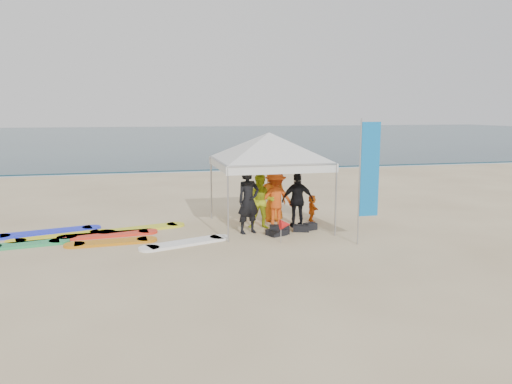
{
  "coord_description": "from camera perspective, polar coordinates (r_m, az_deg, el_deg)",
  "views": [
    {
      "loc": [
        -3.57,
        -11.08,
        3.49
      ],
      "look_at": [
        -0.3,
        2.6,
        1.2
      ],
      "focal_mm": 35.0,
      "sensor_mm": 36.0,
      "label": 1
    }
  ],
  "objects": [
    {
      "name": "canopy_tent",
      "position": [
        14.9,
        1.52,
        6.78
      ],
      "size": [
        4.34,
        4.34,
        3.27
      ],
      "color": "#A5A5A8",
      "rests_on": "ground"
    },
    {
      "name": "marker_pennant",
      "position": [
        13.34,
        3.36,
        -3.74
      ],
      "size": [
        0.28,
        0.28,
        0.64
      ],
      "color": "#A5A5A8",
      "rests_on": "ground"
    },
    {
      "name": "shoreline_foam",
      "position": [
        29.71,
        -6.44,
        2.44
      ],
      "size": [
        160.0,
        1.2,
        0.01
      ],
      "primitive_type": "cube",
      "color": "silver",
      "rests_on": "ground"
    },
    {
      "name": "person_orange_b",
      "position": [
        15.86,
        1.94,
        -0.36
      ],
      "size": [
        0.91,
        0.69,
        1.69
      ],
      "primitive_type": "imported",
      "rotation": [
        0.0,
        0.0,
        2.94
      ],
      "color": "orange",
      "rests_on": "ground"
    },
    {
      "name": "person_black_b",
      "position": [
        15.09,
        4.78,
        -0.94
      ],
      "size": [
        1.0,
        0.46,
        1.66
      ],
      "primitive_type": "imported",
      "rotation": [
        0.0,
        0.0,
        3.08
      ],
      "color": "black",
      "rests_on": "ground"
    },
    {
      "name": "person_yellow",
      "position": [
        14.88,
        0.61,
        -1.08
      ],
      "size": [
        0.93,
        0.81,
        1.64
      ],
      "primitive_type": "imported",
      "rotation": [
        0.0,
        0.0,
        -0.26
      ],
      "color": "#ADBD1A",
      "rests_on": "ground"
    },
    {
      "name": "ocean",
      "position": [
        71.26,
        -10.61,
        6.31
      ],
      "size": [
        160.0,
        84.0,
        0.08
      ],
      "primitive_type": "cube",
      "color": "#0C2633",
      "rests_on": "ground"
    },
    {
      "name": "person_black_a",
      "position": [
        14.28,
        -0.87,
        -1.02
      ],
      "size": [
        0.8,
        0.64,
        1.89
      ],
      "primitive_type": "imported",
      "rotation": [
        0.0,
        0.0,
        0.32
      ],
      "color": "black",
      "rests_on": "ground"
    },
    {
      "name": "feather_flag",
      "position": [
        13.29,
        12.75,
        2.34
      ],
      "size": [
        0.56,
        0.04,
        3.31
      ],
      "color": "#A5A5A8",
      "rests_on": "ground"
    },
    {
      "name": "ground",
      "position": [
        12.16,
        4.26,
        -7.46
      ],
      "size": [
        120.0,
        120.0,
        0.0
      ],
      "primitive_type": "plane",
      "color": "beige",
      "rests_on": "ground"
    },
    {
      "name": "person_orange_a",
      "position": [
        15.13,
        2.25,
        -0.78
      ],
      "size": [
        1.18,
        0.77,
        1.72
      ],
      "primitive_type": "imported",
      "rotation": [
        0.0,
        0.0,
        3.02
      ],
      "color": "#E34D14",
      "rests_on": "ground"
    },
    {
      "name": "gear_pile",
      "position": [
        14.52,
        3.7,
        -4.29
      ],
      "size": [
        1.68,
        0.88,
        0.22
      ],
      "color": "black",
      "rests_on": "ground"
    },
    {
      "name": "surfboard_spread",
      "position": [
        14.59,
        -17.67,
        -4.9
      ],
      "size": [
        6.07,
        3.26,
        0.07
      ],
      "color": "yellow",
      "rests_on": "ground"
    },
    {
      "name": "person_seated",
      "position": [
        15.97,
        6.42,
        -1.86
      ],
      "size": [
        0.37,
        0.83,
        0.86
      ],
      "primitive_type": "imported",
      "rotation": [
        0.0,
        0.0,
        1.42
      ],
      "color": "orange",
      "rests_on": "ground"
    }
  ]
}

